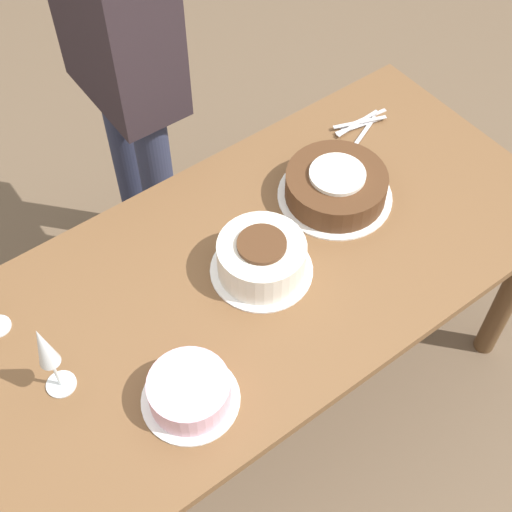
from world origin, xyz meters
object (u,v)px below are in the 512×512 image
cake_center_white (262,258)px  person_cutting (119,40)px  wine_glass_far (44,349)px  cake_front_chocolate (336,186)px  cake_back_decorated (190,392)px

cake_center_white → person_cutting: size_ratio=0.16×
wine_glass_far → person_cutting: size_ratio=0.15×
cake_center_white → cake_front_chocolate: bearing=-165.5°
cake_back_decorated → wine_glass_far: size_ratio=0.94×
cake_center_white → wine_glass_far: wine_glass_far is taller
cake_back_decorated → person_cutting: 1.06m
cake_front_chocolate → cake_back_decorated: size_ratio=1.42×
cake_front_chocolate → wine_glass_far: bearing=4.1°
cake_front_chocolate → cake_back_decorated: bearing=22.5°
cake_center_white → wine_glass_far: size_ratio=1.10×
person_cutting → wine_glass_far: bearing=-39.1°
cake_front_chocolate → person_cutting: (0.26, -0.68, 0.19)m
wine_glass_far → cake_back_decorated: bearing=135.6°
cake_center_white → person_cutting: (-0.06, -0.76, 0.18)m
cake_center_white → cake_front_chocolate: 0.33m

